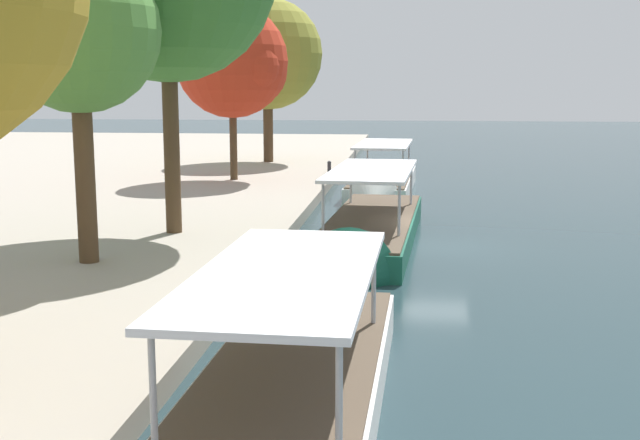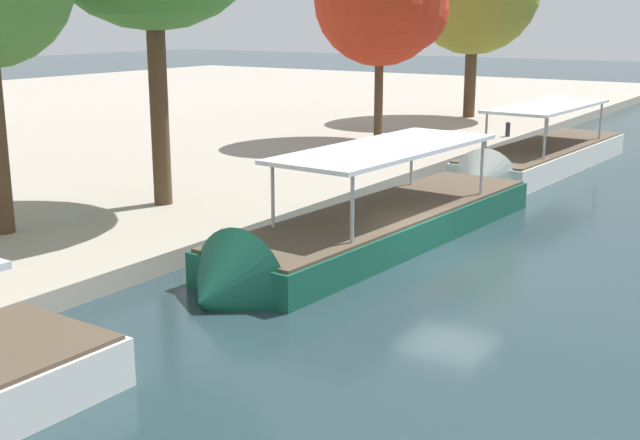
# 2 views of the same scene
# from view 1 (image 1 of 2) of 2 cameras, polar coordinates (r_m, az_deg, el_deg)

# --- Properties ---
(ground_plane) EXTENTS (220.00, 220.00, 0.00)m
(ground_plane) POSITION_cam_1_polar(r_m,az_deg,el_deg) (29.78, 8.38, -1.95)
(ground_plane) COLOR #23383D
(tour_boat_0) EXTENTS (12.92, 3.47, 4.11)m
(tour_boat_0) POSITION_cam_1_polar(r_m,az_deg,el_deg) (13.35, -3.14, -15.30)
(tour_boat_0) COLOR silver
(tour_boat_0) RESTS_ON ground_plane
(tour_boat_1) EXTENTS (14.59, 3.99, 4.04)m
(tour_boat_1) POSITION_cam_1_polar(r_m,az_deg,el_deg) (29.31, 3.51, -1.28)
(tour_boat_1) COLOR #14513D
(tour_boat_1) RESTS_ON ground_plane
(tour_boat_2) EXTENTS (13.82, 3.69, 3.95)m
(tour_boat_2) POSITION_cam_1_polar(r_m,az_deg,el_deg) (43.61, 4.50, 2.30)
(tour_boat_2) COLOR silver
(tour_boat_2) RESTS_ON ground_plane
(mooring_bollard_0) EXTENTS (0.25, 0.25, 0.75)m
(mooring_bollard_0) POSITION_cam_1_polar(r_m,az_deg,el_deg) (49.65, 0.67, 3.90)
(mooring_bollard_0) COLOR #2D2D33
(mooring_bollard_0) RESTS_ON dock_promenade
(tree_2) EXTENTS (6.44, 6.44, 10.00)m
(tree_2) POSITION_cam_1_polar(r_m,az_deg,el_deg) (45.99, -5.99, 11.19)
(tree_2) COLOR #4C3823
(tree_2) RESTS_ON dock_promenade
(tree_3) EXTENTS (7.83, 7.80, 11.52)m
(tree_3) POSITION_cam_1_polar(r_m,az_deg,el_deg) (56.90, -3.81, 11.97)
(tree_3) COLOR #4C3823
(tree_3) RESTS_ON dock_promenade
(tree_5) EXTENTS (4.90, 4.90, 9.46)m
(tree_5) POSITION_cam_1_polar(r_m,az_deg,el_deg) (24.98, -16.98, 12.96)
(tree_5) COLOR #4C3823
(tree_5) RESTS_ON dock_promenade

